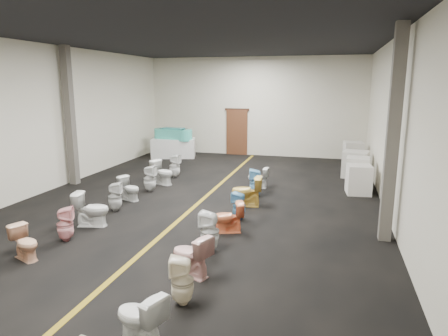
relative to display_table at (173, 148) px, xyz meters
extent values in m
plane|color=black|center=(3.41, -6.44, -0.43)|extent=(16.00, 16.00, 0.00)
plane|color=black|center=(3.41, -6.44, 4.07)|extent=(16.00, 16.00, 0.00)
plane|color=beige|center=(3.41, 1.56, 1.82)|extent=(10.00, 0.00, 10.00)
plane|color=beige|center=(-1.59, -6.44, 1.82)|extent=(0.00, 16.00, 16.00)
plane|color=beige|center=(8.41, -6.44, 1.82)|extent=(0.00, 16.00, 16.00)
cube|color=olive|center=(3.41, -6.44, -0.43)|extent=(0.12, 15.60, 0.01)
cube|color=#562D19|center=(2.61, 1.50, 0.62)|extent=(1.00, 0.10, 2.10)
cube|color=#331C11|center=(2.61, 1.51, 1.69)|extent=(1.15, 0.08, 0.10)
cube|color=#59544C|center=(-1.34, -5.44, 1.82)|extent=(0.25, 0.25, 4.50)
cube|color=#59544C|center=(8.16, -7.94, 1.82)|extent=(0.25, 0.25, 4.50)
cube|color=white|center=(0.00, 0.00, 0.00)|extent=(2.12, 1.46, 0.86)
cube|color=#44C5B2|center=(0.00, 0.00, 0.62)|extent=(1.27, 0.80, 0.50)
cylinder|color=#44C5B2|center=(-0.60, 0.07, 0.62)|extent=(0.66, 0.66, 0.50)
cylinder|color=#44C5B2|center=(0.60, -0.07, 0.62)|extent=(0.66, 0.66, 0.50)
cube|color=teal|center=(0.00, 0.00, 0.82)|extent=(1.04, 0.58, 0.20)
cube|color=silver|center=(7.81, -4.26, 0.02)|extent=(0.77, 0.77, 0.90)
cube|color=silver|center=(7.81, -3.38, 0.06)|extent=(0.77, 0.77, 0.97)
cube|color=silver|center=(7.81, -1.96, 0.04)|extent=(0.98, 0.98, 0.94)
cube|color=silver|center=(7.81, -0.18, 0.09)|extent=(0.82, 0.82, 1.03)
imported|color=#EEB28B|center=(1.40, -10.82, -0.10)|extent=(0.74, 0.58, 0.66)
imported|color=pink|center=(1.56, -9.84, -0.05)|extent=(0.46, 0.46, 0.76)
imported|color=white|center=(1.57, -8.87, -0.02)|extent=(0.88, 0.62, 0.82)
imported|color=silver|center=(1.52, -7.73, -0.04)|extent=(0.44, 0.43, 0.78)
imported|color=silver|center=(1.40, -6.71, -0.08)|extent=(0.77, 0.59, 0.69)
imported|color=silver|center=(1.56, -5.71, -0.01)|extent=(0.39, 0.38, 0.83)
imported|color=white|center=(1.56, -4.74, -0.03)|extent=(0.89, 0.68, 0.81)
imported|color=white|center=(1.57, -3.71, -0.01)|extent=(0.40, 0.39, 0.84)
imported|color=white|center=(4.70, -12.57, -0.05)|extent=(0.83, 0.65, 0.75)
imported|color=#F4E6C7|center=(4.89, -11.54, -0.04)|extent=(0.43, 0.43, 0.78)
imported|color=#DAA39C|center=(4.69, -10.61, -0.04)|extent=(0.86, 0.68, 0.77)
imported|color=silver|center=(4.70, -9.54, -0.01)|extent=(0.39, 0.38, 0.84)
imported|color=#F6804C|center=(4.79, -8.42, -0.08)|extent=(0.78, 0.60, 0.71)
imported|color=#5FA4CE|center=(4.83, -7.53, -0.08)|extent=(0.37, 0.37, 0.70)
imported|color=gold|center=(4.78, -6.38, -0.01)|extent=(0.87, 0.56, 0.84)
imported|color=#7FC4EF|center=(4.83, -5.33, -0.01)|extent=(0.43, 0.42, 0.83)
imported|color=white|center=(4.72, -4.35, -0.09)|extent=(0.67, 0.40, 0.67)
camera|label=1|loc=(6.96, -16.72, 2.89)|focal=32.00mm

